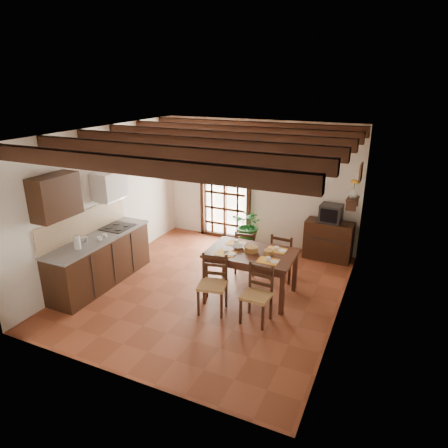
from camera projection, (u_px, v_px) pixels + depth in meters
The scene contains 25 objects.
ground_plane at pixel (210, 289), 7.27m from camera, with size 5.00×5.00×0.00m, color brown.
room_shell at pixel (209, 193), 6.65m from camera, with size 4.52×5.02×2.81m.
ceiling_beams at pixel (208, 140), 6.35m from camera, with size 4.50×4.34×0.20m.
french_door at pixel (225, 190), 9.27m from camera, with size 1.26×0.11×2.32m.
kitchen_counter at pixel (100, 259), 7.36m from camera, with size 0.64×2.25×1.38m.
upper_cabinet at pixel (55, 197), 6.33m from camera, with size 0.35×0.80×0.70m, color black.
range_hood at pixel (109, 186), 7.43m from camera, with size 0.38×0.60×0.54m.
counter_items at pixel (101, 233), 7.27m from camera, with size 0.50×1.43×0.25m.
dining_table at pixel (251, 257), 6.89m from camera, with size 1.51×0.99×0.81m.
chair_near_left at pixel (213, 294), 6.51m from camera, with size 0.52×0.51×0.96m.
chair_near_right at pixel (256, 305), 6.23m from camera, with size 0.45×0.43×0.93m.
chair_far_left at pixel (246, 259), 7.84m from camera, with size 0.47×0.45×0.90m.
chair_far_right at pixel (283, 265), 7.55m from camera, with size 0.46×0.44×0.94m.
table_setting at pixel (251, 247), 6.82m from camera, with size 1.09×0.73×0.10m.
table_bowl at pixel (238, 247), 6.99m from camera, with size 0.22×0.22×0.05m, color white.
sideboard at pixel (328, 240), 8.38m from camera, with size 0.97×0.44×0.83m, color black.
crt_tv at pixel (331, 213), 8.17m from camera, with size 0.45×0.42×0.37m.
fuse_box at pixel (328, 175), 8.21m from camera, with size 0.25×0.03×0.32m, color white.
plant_pot at pixel (249, 245), 8.93m from camera, with size 0.37×0.37×0.22m, color maroon.
potted_plant at pixel (249, 226), 8.78m from camera, with size 1.83×1.57×2.04m, color #144C19.
wall_shelf at pixel (353, 201), 7.29m from camera, with size 0.20×0.42×0.20m.
shelf_vase at pixel (353, 194), 7.24m from camera, with size 0.15×0.15×0.15m, color #B2BFB2.
shelf_flowers at pixel (355, 182), 7.17m from camera, with size 0.14×0.14×0.36m.
framed_picture at pixel (361, 172), 7.07m from camera, with size 0.03×0.32×0.32m.
pendant_lamp at pixel (255, 179), 6.50m from camera, with size 0.36×0.36×0.84m.
Camera 1 is at (2.89, -5.74, 3.62)m, focal length 32.00 mm.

